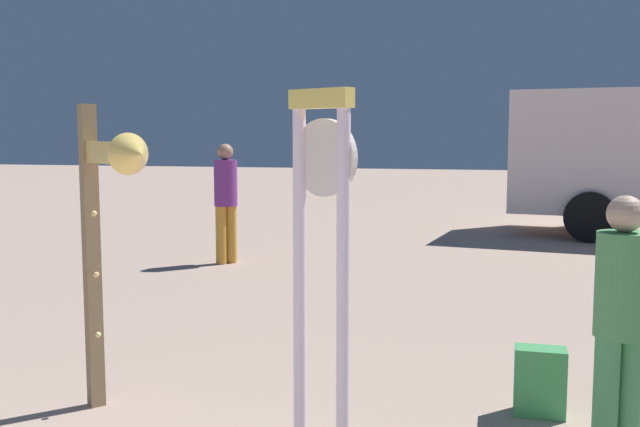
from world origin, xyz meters
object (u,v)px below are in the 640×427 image
at_px(backpack, 540,382).
at_px(arrow_sign, 108,211).
at_px(person_near_clock, 621,316).
at_px(person_distant, 226,197).
at_px(standing_clock, 322,249).

bearing_deg(backpack, arrow_sign, -163.30).
distance_m(person_near_clock, backpack, 1.00).
bearing_deg(arrow_sign, backpack, 16.70).
height_order(person_near_clock, person_distant, person_distant).
bearing_deg(person_near_clock, backpack, 120.75).
height_order(standing_clock, backpack, standing_clock).
bearing_deg(standing_clock, person_distant, 116.07).
height_order(arrow_sign, person_near_clock, arrow_sign).
height_order(person_near_clock, backpack, person_near_clock).
xyz_separation_m(arrow_sign, person_near_clock, (3.12, 0.17, -0.53)).
bearing_deg(standing_clock, person_near_clock, 22.90).
bearing_deg(backpack, person_distant, 130.75).
distance_m(standing_clock, arrow_sign, 1.63).
xyz_separation_m(standing_clock, person_distant, (-3.05, 6.24, -0.30)).
bearing_deg(person_distant, backpack, -49.25).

